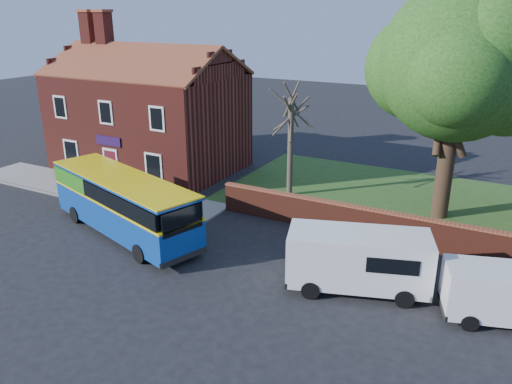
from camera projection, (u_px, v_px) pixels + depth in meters
The scene contains 10 objects.
ground at pixel (112, 252), 23.19m from camera, with size 120.00×120.00×0.00m, color black.
pavement at pixel (93, 190), 31.04m from camera, with size 18.00×3.50×0.12m, color gray.
kerb at pixel (71, 198), 29.58m from camera, with size 18.00×0.15×0.14m, color slate.
grass_strip at pixel (449, 208), 28.20m from camera, with size 26.00×12.00×0.04m, color #426B28.
shop_building at pixel (149, 120), 34.66m from camera, with size 12.30×8.13×10.50m.
boundary_wall at pixel (431, 235), 22.95m from camera, with size 22.00×0.38×1.60m.
bus at pixel (120, 200), 24.70m from camera, with size 10.09×5.32×2.99m.
van_near at pixel (359, 259), 19.64m from camera, with size 5.93×3.81×2.42m.
large_tree at pixel (461, 67), 24.59m from camera, with size 9.93×7.86×12.12m.
bare_tree at pixel (290, 142), 29.17m from camera, with size 2.42×2.88×6.45m.
Camera 1 is at (15.73, -15.23, 10.54)m, focal length 35.00 mm.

